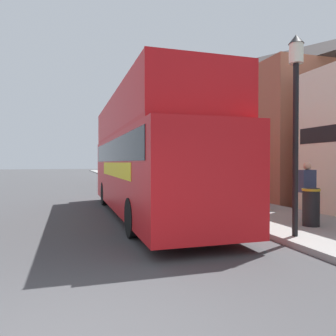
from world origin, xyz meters
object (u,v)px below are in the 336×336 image
Objects in this scene: litter_bin at (311,206)px; lamp_post_second at (179,134)px; tour_bus at (146,164)px; pedestrian_second at (307,185)px; lamp_post_nearest at (296,97)px; pedestrian_third at (260,182)px; lamp_post_third at (140,140)px; parked_car_ahead_of_bus at (127,182)px.

lamp_post_second is at bearing 98.89° from litter_bin.
tour_bus is 5.27m from pedestrian_second.
lamp_post_nearest is (-1.66, -1.58, 2.19)m from pedestrian_second.
litter_bin is at bearing -81.11° from lamp_post_second.
pedestrian_second is 2.89m from pedestrian_third.
lamp_post_second is at bearing 89.74° from lamp_post_nearest.
lamp_post_third is (-0.07, 16.82, 0.11)m from lamp_post_nearest.
pedestrian_second is 15.51m from lamp_post_third.
pedestrian_second is at bearing -83.53° from lamp_post_third.
tour_bus is at bearing 116.43° from lamp_post_nearest.
lamp_post_third is at bearing 66.61° from parked_car_ahead_of_bus.
tour_bus is at bearing 174.57° from pedestrian_third.
lamp_post_nearest is 4.58× the size of litter_bin.
pedestrian_third is 1.58× the size of litter_bin.
litter_bin is at bearing 36.17° from lamp_post_nearest.
lamp_post_third reaches higher than tour_bus.
pedestrian_third is at bearing -80.79° from lamp_post_third.
pedestrian_second is 0.37× the size of lamp_post_nearest.
parked_car_ahead_of_bus is 1.04× the size of lamp_post_second.
parked_car_ahead_of_bus is 2.67× the size of pedestrian_second.
lamp_post_second is 8.41m from lamp_post_third.
lamp_post_second is (0.04, 8.41, -0.15)m from lamp_post_nearest.
lamp_post_nearest is at bearing -113.55° from pedestrian_third.
parked_car_ahead_of_bus is (0.85, 8.76, -1.15)m from tour_bus.
tour_bus is 2.35× the size of parked_car_ahead_of_bus.
lamp_post_second is (2.46, 3.55, 1.43)m from tour_bus.
lamp_post_second reaches higher than pedestrian_third.
lamp_post_third is 4.76× the size of litter_bin.
tour_bus is at bearing -93.78° from parked_car_ahead_of_bus.
parked_car_ahead_of_bus is at bearing 104.99° from pedestrian_second.
pedestrian_third reaches higher than parked_car_ahead_of_bus.
lamp_post_third is at bearing 90.73° from lamp_post_second.
lamp_post_second reaches higher than tour_bus.
pedestrian_second is (4.08, -3.29, -0.61)m from tour_bus.
lamp_post_second is (-1.62, 6.83, 2.04)m from pedestrian_second.
tour_bus is 4.43m from pedestrian_third.
tour_bus is 4.54m from lamp_post_second.
pedestrian_third is (4.36, -0.41, -0.68)m from tour_bus.
pedestrian_third is 0.34× the size of lamp_post_nearest.
lamp_post_third is 16.23m from litter_bin.
tour_bus is 10.62× the size of litter_bin.
lamp_post_nearest is 3.09m from litter_bin.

